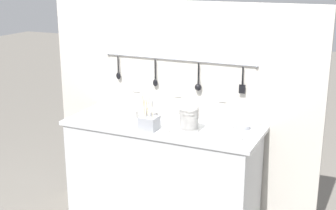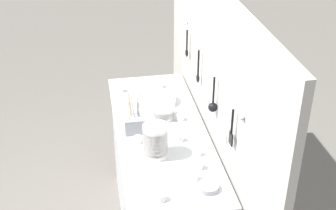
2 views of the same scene
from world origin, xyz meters
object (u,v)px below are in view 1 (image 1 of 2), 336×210
Objects in this scene: cup_back_left at (182,120)px; cup_centre at (166,129)px; cup_mid_row at (158,115)px; steel_mixing_bowl at (243,127)px; cup_beside_plates at (230,126)px; bowl_stack_back_corner at (189,118)px; bowl_stack_nested_right at (147,115)px; cup_front_right at (86,120)px; cup_by_caddy at (205,120)px; cup_edge_far at (219,123)px; cup_back_right at (238,137)px; cutlery_caddy at (149,123)px; cup_front_left at (104,110)px; plate_stack at (126,113)px.

cup_centre is at bearing -94.55° from cup_back_left.
steel_mixing_bowl is at bearing 0.98° from cup_mid_row.
cup_centre is at bearing -147.27° from cup_beside_plates.
cup_back_left and cup_beside_plates have the same top height.
bowl_stack_back_corner is 1.43× the size of bowl_stack_nested_right.
cup_front_right is 1.00× the size of cup_centre.
cup_back_left reaches higher than steel_mixing_bowl.
cup_front_right and cup_by_caddy have the same top height.
cup_centre is (-0.02, -0.26, 0.00)m from cup_back_left.
cup_edge_far is 1.00× the size of cup_centre.
steel_mixing_bowl is 2.22× the size of cup_by_caddy.
cup_front_right and cup_beside_plates have the same top height.
cup_by_caddy is at bearing 60.53° from cup_centre.
cup_mid_row is at bearing 161.42° from cup_back_right.
cutlery_caddy is 5.39× the size of cup_by_caddy.
cup_back_right is 1.00× the size of cup_centre.
cup_edge_far and cup_front_left have the same top height.
cup_centre is at bearing -55.04° from cup_mid_row.
cutlery_caddy is 0.62m from cup_beside_plates.
cup_front_right is at bearing -175.65° from cup_centre.
cup_back_left is at bearing 10.87° from bowl_stack_nested_right.
plate_stack is 4.17× the size of cup_beside_plates.
bowl_stack_back_corner is 0.84m from cup_front_right.
cutlery_caddy is at bearing -162.21° from bowl_stack_back_corner.
cup_front_left is at bearing 160.55° from cup_centre.
bowl_stack_nested_right is at bearing 119.99° from cutlery_caddy.
plate_stack reaches higher than cup_front_right.
bowl_stack_nested_right is at bearing -169.13° from cup_back_left.
plate_stack reaches higher than cup_back_right.
cup_beside_plates is (0.55, 0.27, -0.03)m from cutlery_caddy.
cup_front_left is (-1.01, -0.06, 0.00)m from cup_edge_far.
bowl_stack_nested_right is 2.85× the size of cup_centre.
cup_mid_row is at bearing 124.96° from cup_centre.
cup_front_right and cup_centre have the same top height.
cutlery_caddy is 0.61m from cup_front_left.
cup_edge_far is (0.17, 0.22, -0.08)m from bowl_stack_back_corner.
cup_centre is (-0.50, -0.32, 0.01)m from steel_mixing_bowl.
bowl_stack_nested_right is at bearing -171.33° from steel_mixing_bowl.
cup_back_left is 1.00× the size of cup_back_right.
cup_front_right is 0.59m from cup_mid_row.
cup_back_left is (0.28, 0.05, -0.02)m from bowl_stack_nested_right.
cup_mid_row is at bearing -176.49° from cup_by_caddy.
cup_back_left is at bearing -172.64° from steel_mixing_bowl.
bowl_stack_nested_right is 0.77m from steel_mixing_bowl.
cup_mid_row is 0.37m from cup_centre.
bowl_stack_nested_right is at bearing -169.37° from cup_edge_far.
plate_stack is 0.52m from cup_centre.
cup_front_left is 1.00× the size of cup_back_right.
cup_back_left is 0.39m from cup_beside_plates.
cup_edge_far is 1.01m from cup_front_left.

